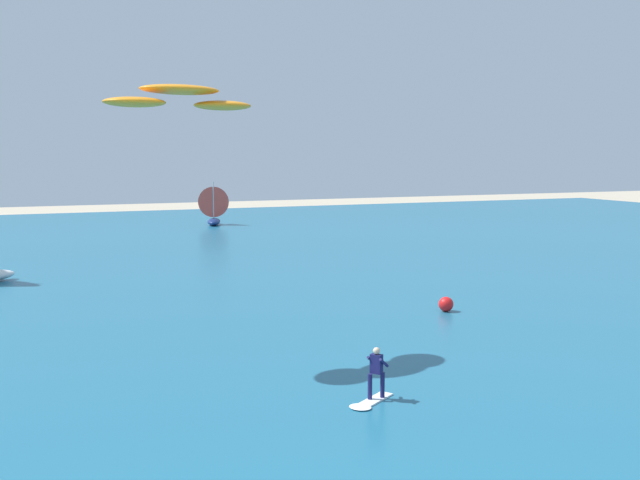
{
  "coord_description": "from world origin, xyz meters",
  "views": [
    {
      "loc": [
        -8.73,
        -4.21,
        7.77
      ],
      "look_at": [
        0.46,
        17.94,
        4.94
      ],
      "focal_mm": 42.03,
      "sensor_mm": 36.0,
      "label": 1
    }
  ],
  "objects_px": {
    "kitesurfer": "(373,382)",
    "kite": "(180,98)",
    "marker_buoy": "(446,304)",
    "sailboat_leading": "(214,205)"
  },
  "relations": [
    {
      "from": "kite",
      "to": "sailboat_leading",
      "type": "xyz_separation_m",
      "value": [
        14.17,
        50.5,
        -7.48
      ]
    },
    {
      "from": "kite",
      "to": "kitesurfer",
      "type": "bearing_deg",
      "value": -57.44
    },
    {
      "from": "marker_buoy",
      "to": "kite",
      "type": "bearing_deg",
      "value": -165.03
    },
    {
      "from": "kitesurfer",
      "to": "kite",
      "type": "height_order",
      "value": "kite"
    },
    {
      "from": "sailboat_leading",
      "to": "kite",
      "type": "bearing_deg",
      "value": -105.67
    },
    {
      "from": "kitesurfer",
      "to": "sailboat_leading",
      "type": "xyz_separation_m",
      "value": [
        9.82,
        57.31,
        1.48
      ]
    },
    {
      "from": "kitesurfer",
      "to": "marker_buoy",
      "type": "bearing_deg",
      "value": 48.76
    },
    {
      "from": "kitesurfer",
      "to": "marker_buoy",
      "type": "distance_m",
      "value": 13.85
    },
    {
      "from": "sailboat_leading",
      "to": "marker_buoy",
      "type": "relative_size",
      "value": 6.32
    },
    {
      "from": "sailboat_leading",
      "to": "marker_buoy",
      "type": "distance_m",
      "value": 46.94
    }
  ]
}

